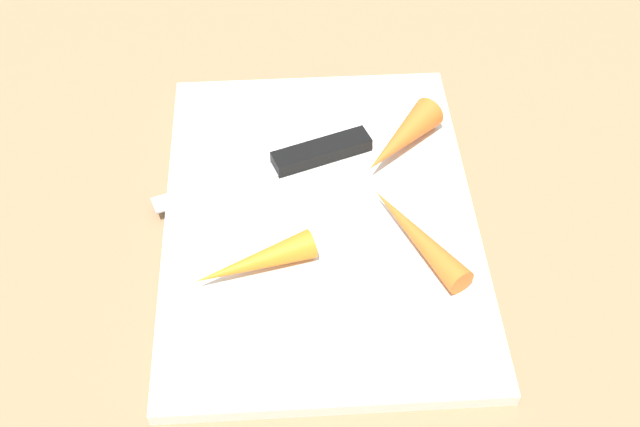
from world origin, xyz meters
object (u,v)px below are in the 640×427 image
carrot_shortest (400,140)px  carrot_medium (254,262)px  knife (308,156)px  carrot_longest (416,235)px  cutting_board (320,218)px

carrot_shortest → carrot_medium: bearing=-4.0°
knife → carrot_longest: size_ratio=1.68×
carrot_longest → carrot_medium: (-0.02, 0.13, 0.00)m
carrot_longest → carrot_shortest: 0.11m
carrot_longest → carrot_medium: carrot_medium is taller
carrot_longest → carrot_shortest: size_ratio=1.22×
carrot_medium → carrot_longest: bearing=169.4°
cutting_board → carrot_medium: 0.08m
cutting_board → carrot_medium: carrot_medium is taller
cutting_board → knife: knife is taller
carrot_longest → cutting_board: bearing=34.2°
carrot_shortest → knife: bearing=-44.0°
cutting_board → carrot_shortest: bearing=-47.2°
cutting_board → knife: (0.06, 0.01, 0.01)m
cutting_board → carrot_longest: bearing=-116.5°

